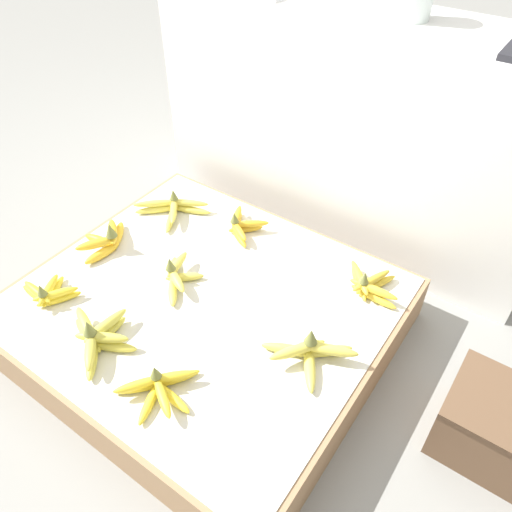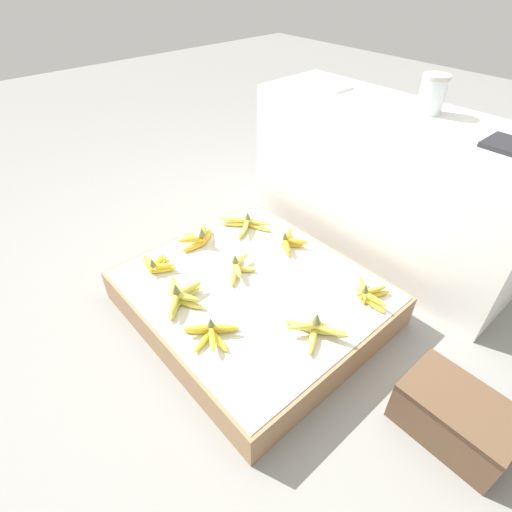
% 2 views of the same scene
% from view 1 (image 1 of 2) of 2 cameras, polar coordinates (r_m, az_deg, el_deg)
% --- Properties ---
extents(ground_plane, '(10.00, 10.00, 0.00)m').
position_cam_1_polar(ground_plane, '(1.66, -5.60, -8.72)').
color(ground_plane, gray).
extents(display_platform, '(1.08, 0.96, 0.17)m').
position_cam_1_polar(display_platform, '(1.60, -5.80, -6.84)').
color(display_platform, '#997551').
rests_on(display_platform, ground_plane).
extents(back_vendor_table, '(1.43, 0.46, 0.79)m').
position_cam_1_polar(back_vendor_table, '(1.93, 11.48, 13.92)').
color(back_vendor_table, white).
rests_on(back_vendor_table, ground_plane).
extents(banana_bunch_front_left, '(0.18, 0.14, 0.09)m').
position_cam_1_polar(banana_bunch_front_left, '(1.63, -22.69, -3.95)').
color(banana_bunch_front_left, yellow).
rests_on(banana_bunch_front_left, display_platform).
extents(banana_bunch_front_midleft, '(0.24, 0.22, 0.11)m').
position_cam_1_polar(banana_bunch_front_midleft, '(1.45, -17.71, -8.89)').
color(banana_bunch_front_midleft, gold).
rests_on(banana_bunch_front_midleft, display_platform).
extents(banana_bunch_front_midright, '(0.21, 0.22, 0.09)m').
position_cam_1_polar(banana_bunch_front_midright, '(1.32, -11.11, -14.59)').
color(banana_bunch_front_midright, yellow).
rests_on(banana_bunch_front_midright, display_platform).
extents(banana_bunch_middle_left, '(0.16, 0.23, 0.11)m').
position_cam_1_polar(banana_bunch_middle_left, '(1.75, -16.73, 1.80)').
color(banana_bunch_middle_left, gold).
rests_on(banana_bunch_middle_left, display_platform).
extents(banana_bunch_middle_midleft, '(0.16, 0.20, 0.10)m').
position_cam_1_polar(banana_bunch_middle_midleft, '(1.58, -9.10, -2.18)').
color(banana_bunch_middle_midleft, '#DBCC4C').
rests_on(banana_bunch_middle_midleft, display_platform).
extents(banana_bunch_middle_right, '(0.25, 0.21, 0.11)m').
position_cam_1_polar(banana_bunch_middle_right, '(1.37, 6.17, -10.86)').
color(banana_bunch_middle_right, '#DBCC4C').
rests_on(banana_bunch_middle_right, display_platform).
extents(banana_bunch_back_left, '(0.25, 0.20, 0.09)m').
position_cam_1_polar(banana_bunch_back_left, '(1.85, -9.53, 5.44)').
color(banana_bunch_back_left, '#DBCC4C').
rests_on(banana_bunch_back_left, display_platform).
extents(banana_bunch_back_midleft, '(0.16, 0.17, 0.09)m').
position_cam_1_polar(banana_bunch_back_midleft, '(1.74, -1.73, 3.51)').
color(banana_bunch_back_midleft, gold).
rests_on(banana_bunch_back_midleft, display_platform).
extents(banana_bunch_back_right, '(0.20, 0.17, 0.09)m').
position_cam_1_polar(banana_bunch_back_right, '(1.57, 12.73, -3.22)').
color(banana_bunch_back_right, gold).
rests_on(banana_bunch_back_right, display_platform).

